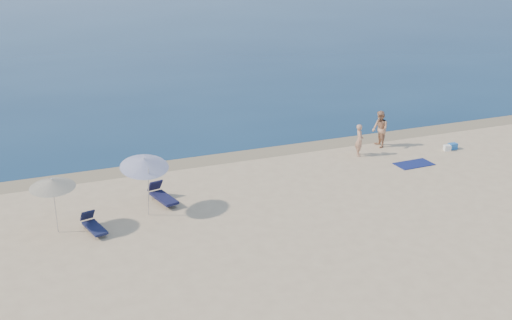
{
  "coord_description": "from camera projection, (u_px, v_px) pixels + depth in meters",
  "views": [
    {
      "loc": [
        -12.49,
        -7.85,
        10.48
      ],
      "look_at": [
        -2.99,
        16.0,
        1.0
      ],
      "focal_mm": 45.0,
      "sensor_mm": 36.0,
      "label": 1
    }
  ],
  "objects": [
    {
      "name": "wet_sand_strip",
      "position": [
        287.0,
        149.0,
        31.72
      ],
      "size": [
        240.0,
        1.6,
        0.0
      ],
      "primitive_type": "cube",
      "color": "#847254",
      "rests_on": "ground"
    },
    {
      "name": "umbrella_far",
      "position": [
        52.0,
        183.0,
        22.59
      ],
      "size": [
        1.79,
        1.81,
        2.15
      ],
      "rotation": [
        0.0,
        0.0,
        -0.12
      ],
      "color": "silver",
      "rests_on": "ground"
    },
    {
      "name": "beach_towel",
      "position": [
        414.0,
        164.0,
        29.71
      ],
      "size": [
        1.77,
        1.03,
        0.03
      ],
      "primitive_type": "cube",
      "rotation": [
        0.0,
        0.0,
        0.03
      ],
      "color": "#0E164A",
      "rests_on": "ground"
    },
    {
      "name": "lounger_right",
      "position": [
        162.0,
        196.0,
        25.59
      ],
      "size": [
        0.93,
        1.79,
        0.75
      ],
      "rotation": [
        0.0,
        0.0,
        0.23
      ],
      "color": "#141638",
      "rests_on": "ground"
    },
    {
      "name": "person_right",
      "position": [
        380.0,
        129.0,
        31.74
      ],
      "size": [
        0.81,
        0.98,
        1.83
      ],
      "primitive_type": "imported",
      "rotation": [
        0.0,
        0.0,
        -1.71
      ],
      "color": "tan",
      "rests_on": "ground"
    },
    {
      "name": "white_bag",
      "position": [
        447.0,
        148.0,
        31.47
      ],
      "size": [
        0.38,
        0.35,
        0.27
      ],
      "primitive_type": "cube",
      "rotation": [
        0.0,
        0.0,
        -0.28
      ],
      "color": "white",
      "rests_on": "ground"
    },
    {
      "name": "lounger_left",
      "position": [
        94.0,
        226.0,
        23.14
      ],
      "size": [
        0.82,
        1.57,
        0.66
      ],
      "rotation": [
        0.0,
        0.0,
        0.23
      ],
      "color": "#151939",
      "rests_on": "ground"
    },
    {
      "name": "person_left",
      "position": [
        359.0,
        140.0,
        30.6
      ],
      "size": [
        0.55,
        0.66,
        1.56
      ],
      "primitive_type": "imported",
      "rotation": [
        0.0,
        0.0,
        1.21
      ],
      "color": "tan",
      "rests_on": "ground"
    },
    {
      "name": "blue_cooler",
      "position": [
        453.0,
        146.0,
        31.67
      ],
      "size": [
        0.42,
        0.31,
        0.29
      ],
      "primitive_type": "cube",
      "rotation": [
        0.0,
        0.0,
        0.03
      ],
      "color": "blue",
      "rests_on": "ground"
    },
    {
      "name": "umbrella_near",
      "position": [
        144.0,
        163.0,
        24.04
      ],
      "size": [
        1.91,
        1.93,
        2.43
      ],
      "rotation": [
        0.0,
        0.0,
        0.04
      ],
      "color": "silver",
      "rests_on": "ground"
    }
  ]
}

